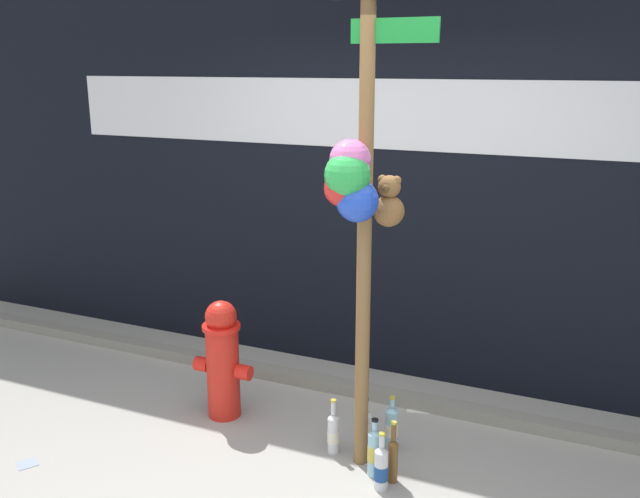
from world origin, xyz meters
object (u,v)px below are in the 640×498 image
at_px(bottle_0, 381,468).
at_px(bottle_2, 334,433).
at_px(bottle_1, 365,431).
at_px(memorial_post, 360,159).
at_px(fire_hydrant, 223,359).
at_px(bottle_5, 393,458).
at_px(bottle_4, 392,427).
at_px(bottle_3, 374,451).

bearing_deg(bottle_0, bottle_2, 148.36).
distance_m(bottle_0, bottle_1, 0.35).
distance_m(memorial_post, fire_hydrant, 1.74).
height_order(bottle_2, bottle_5, bottle_5).
bearing_deg(bottle_2, bottle_5, -18.73).
height_order(memorial_post, bottle_4, memorial_post).
height_order(fire_hydrant, bottle_5, fire_hydrant).
xyz_separation_m(memorial_post, bottle_2, (-0.18, 0.10, -1.66)).
xyz_separation_m(bottle_1, bottle_4, (0.12, 0.14, -0.02)).
bearing_deg(bottle_0, bottle_3, 125.65).
bearing_deg(bottle_5, memorial_post, 169.60).
distance_m(bottle_3, bottle_4, 0.31).
bearing_deg(bottle_2, bottle_0, -31.64).
xyz_separation_m(bottle_1, bottle_3, (0.12, -0.18, -0.01)).
bearing_deg(bottle_0, fire_hydrant, 163.30).
relative_size(bottle_0, bottle_3, 0.97).
bearing_deg(bottle_4, bottle_0, -79.75).
bearing_deg(fire_hydrant, bottle_4, 2.88).
bearing_deg(fire_hydrant, bottle_3, -12.68).
relative_size(memorial_post, bottle_1, 7.95).
bearing_deg(bottle_3, bottle_5, -8.39).
bearing_deg(bottle_1, bottle_4, 48.61).
relative_size(bottle_0, bottle_5, 0.92).
bearing_deg(bottle_2, bottle_1, 16.96).
relative_size(bottle_1, bottle_5, 1.00).
distance_m(bottle_0, bottle_3, 0.14).
relative_size(memorial_post, bottle_0, 8.60).
relative_size(bottle_0, bottle_2, 0.98).
distance_m(bottle_2, bottle_3, 0.32).
bearing_deg(memorial_post, fire_hydrant, 167.27).
height_order(bottle_1, bottle_5, same).
distance_m(memorial_post, bottle_0, 1.68).
bearing_deg(bottle_3, bottle_4, 89.72).
distance_m(bottle_0, bottle_4, 0.43).
distance_m(fire_hydrant, bottle_2, 0.90).
relative_size(memorial_post, bottle_2, 8.41).
relative_size(bottle_0, bottle_1, 0.92).
distance_m(bottle_3, bottle_5, 0.12).
xyz_separation_m(fire_hydrant, bottle_0, (1.22, -0.37, -0.28)).
bearing_deg(bottle_3, bottle_1, 123.49).
relative_size(memorial_post, bottle_4, 8.65).
bearing_deg(memorial_post, bottle_2, 151.39).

